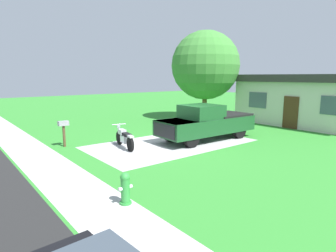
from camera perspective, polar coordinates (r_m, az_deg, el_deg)
ground_plane at (r=14.49m, az=0.70°, el=-3.54°), size 80.00×80.00×0.00m
driveway_pad at (r=14.49m, az=0.70°, el=-3.52°), size 4.56×8.25×0.01m
sidewalk_strip at (r=11.77m, az=-22.72°, el=-7.50°), size 36.00×1.80×0.01m
motorcycle at (r=13.74m, az=-8.73°, el=-2.38°), size 2.19×0.77×1.09m
pickup_truck at (r=15.39m, az=7.85°, el=0.79°), size 2.20×5.69×1.90m
fire_hydrant at (r=7.82m, az=-8.54°, el=-12.30°), size 0.32×0.40×0.87m
mailbox at (r=14.56m, az=-20.18°, el=-0.15°), size 0.26×0.48×1.26m
shade_tree at (r=22.61m, az=7.49°, el=11.93°), size 5.25×5.25×6.83m
neighbor_house at (r=22.34m, az=26.53°, el=4.82°), size 9.60×5.60×3.50m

